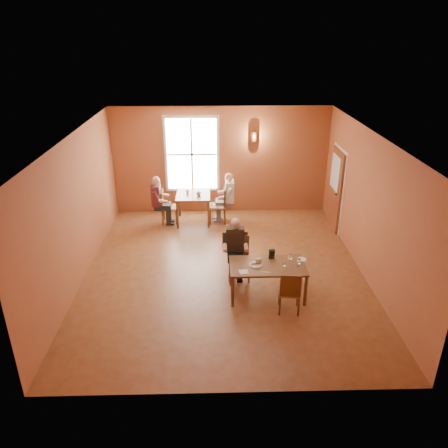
{
  "coord_description": "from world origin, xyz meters",
  "views": [
    {
      "loc": [
        -0.23,
        -8.31,
        4.89
      ],
      "look_at": [
        0.0,
        0.2,
        1.05
      ],
      "focal_mm": 35.0,
      "sensor_mm": 36.0,
      "label": 1
    }
  ],
  "objects_px": {
    "main_table": "(267,280)",
    "chair_diner_maroon": "(170,206)",
    "diner_main": "(240,253)",
    "diner_white": "(218,199)",
    "second_table": "(194,208)",
    "chair_empty": "(290,291)",
    "chair_diner_white": "(217,205)",
    "diner_maroon": "(168,200)",
    "chair_diner_main": "(240,259)"
  },
  "relations": [
    {
      "from": "chair_empty",
      "to": "second_table",
      "type": "xyz_separation_m",
      "value": [
        -1.93,
        4.18,
        -0.03
      ]
    },
    {
      "from": "main_table",
      "to": "chair_diner_maroon",
      "type": "height_order",
      "value": "chair_diner_maroon"
    },
    {
      "from": "second_table",
      "to": "chair_diner_white",
      "type": "distance_m",
      "value": 0.66
    },
    {
      "from": "second_table",
      "to": "diner_maroon",
      "type": "distance_m",
      "value": 0.73
    },
    {
      "from": "chair_diner_white",
      "to": "chair_diner_main",
      "type": "bearing_deg",
      "value": -171.95
    },
    {
      "from": "diner_main",
      "to": "diner_maroon",
      "type": "bearing_deg",
      "value": -60.0
    },
    {
      "from": "diner_main",
      "to": "second_table",
      "type": "relative_size",
      "value": 1.39
    },
    {
      "from": "chair_empty",
      "to": "diner_main",
      "type": "bearing_deg",
      "value": 133.92
    },
    {
      "from": "diner_main",
      "to": "chair_diner_maroon",
      "type": "distance_m",
      "value": 3.5
    },
    {
      "from": "chair_diner_maroon",
      "to": "diner_main",
      "type": "bearing_deg",
      "value": 29.58
    },
    {
      "from": "main_table",
      "to": "second_table",
      "type": "bearing_deg",
      "value": 113.29
    },
    {
      "from": "chair_empty",
      "to": "diner_white",
      "type": "bearing_deg",
      "value": 113.65
    },
    {
      "from": "diner_white",
      "to": "diner_maroon",
      "type": "bearing_deg",
      "value": 90.0
    },
    {
      "from": "main_table",
      "to": "diner_white",
      "type": "distance_m",
      "value": 3.78
    },
    {
      "from": "diner_white",
      "to": "second_table",
      "type": "bearing_deg",
      "value": 90.0
    },
    {
      "from": "diner_main",
      "to": "chair_empty",
      "type": "xyz_separation_m",
      "value": [
        0.86,
        -1.14,
        -0.19
      ]
    },
    {
      "from": "main_table",
      "to": "diner_white",
      "type": "bearing_deg",
      "value": 103.75
    },
    {
      "from": "chair_diner_white",
      "to": "chair_diner_maroon",
      "type": "distance_m",
      "value": 1.3
    },
    {
      "from": "main_table",
      "to": "second_table",
      "type": "height_order",
      "value": "second_table"
    },
    {
      "from": "chair_diner_white",
      "to": "diner_white",
      "type": "relative_size",
      "value": 0.74
    },
    {
      "from": "chair_empty",
      "to": "second_table",
      "type": "relative_size",
      "value": 0.96
    },
    {
      "from": "second_table",
      "to": "diner_white",
      "type": "distance_m",
      "value": 0.73
    },
    {
      "from": "diner_white",
      "to": "diner_maroon",
      "type": "height_order",
      "value": "diner_white"
    },
    {
      "from": "chair_diner_main",
      "to": "chair_diner_maroon",
      "type": "bearing_deg",
      "value": -60.18
    },
    {
      "from": "chair_diner_main",
      "to": "diner_maroon",
      "type": "height_order",
      "value": "diner_maroon"
    },
    {
      "from": "second_table",
      "to": "chair_empty",
      "type": "bearing_deg",
      "value": -65.18
    },
    {
      "from": "chair_diner_maroon",
      "to": "diner_maroon",
      "type": "relative_size",
      "value": 0.71
    },
    {
      "from": "diner_white",
      "to": "chair_diner_maroon",
      "type": "xyz_separation_m",
      "value": [
        -1.33,
        0.0,
        -0.2
      ]
    },
    {
      "from": "chair_diner_main",
      "to": "chair_empty",
      "type": "bearing_deg",
      "value": 126.26
    },
    {
      "from": "main_table",
      "to": "second_table",
      "type": "relative_size",
      "value": 1.63
    },
    {
      "from": "diner_white",
      "to": "chair_diner_maroon",
      "type": "distance_m",
      "value": 1.34
    },
    {
      "from": "second_table",
      "to": "diner_white",
      "type": "xyz_separation_m",
      "value": [
        0.68,
        0.0,
        0.26
      ]
    },
    {
      "from": "chair_diner_main",
      "to": "second_table",
      "type": "relative_size",
      "value": 1.03
    },
    {
      "from": "diner_white",
      "to": "main_table",
      "type": "bearing_deg",
      "value": -166.25
    },
    {
      "from": "diner_white",
      "to": "chair_diner_white",
      "type": "bearing_deg",
      "value": 90.0
    },
    {
      "from": "chair_diner_main",
      "to": "diner_main",
      "type": "relative_size",
      "value": 0.74
    },
    {
      "from": "chair_empty",
      "to": "second_table",
      "type": "distance_m",
      "value": 4.61
    },
    {
      "from": "chair_diner_white",
      "to": "chair_empty",
      "type": "bearing_deg",
      "value": -162.93
    },
    {
      "from": "main_table",
      "to": "chair_diner_white",
      "type": "height_order",
      "value": "chair_diner_white"
    },
    {
      "from": "main_table",
      "to": "diner_maroon",
      "type": "relative_size",
      "value": 1.13
    },
    {
      "from": "diner_main",
      "to": "diner_white",
      "type": "distance_m",
      "value": 3.07
    },
    {
      "from": "main_table",
      "to": "chair_empty",
      "type": "height_order",
      "value": "chair_empty"
    },
    {
      "from": "chair_empty",
      "to": "chair_diner_white",
      "type": "relative_size",
      "value": 0.88
    },
    {
      "from": "chair_diner_white",
      "to": "diner_main",
      "type": "bearing_deg",
      "value": -172.02
    },
    {
      "from": "chair_empty",
      "to": "main_table",
      "type": "bearing_deg",
      "value": 131.5
    },
    {
      "from": "diner_main",
      "to": "diner_white",
      "type": "bearing_deg",
      "value": -82.58
    },
    {
      "from": "chair_empty",
      "to": "chair_diner_maroon",
      "type": "bearing_deg",
      "value": 128.67
    },
    {
      "from": "chair_diner_white",
      "to": "chair_diner_maroon",
      "type": "height_order",
      "value": "chair_diner_white"
    },
    {
      "from": "chair_diner_white",
      "to": "diner_maroon",
      "type": "bearing_deg",
      "value": 90.0
    },
    {
      "from": "main_table",
      "to": "second_table",
      "type": "distance_m",
      "value": 3.99
    }
  ]
}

